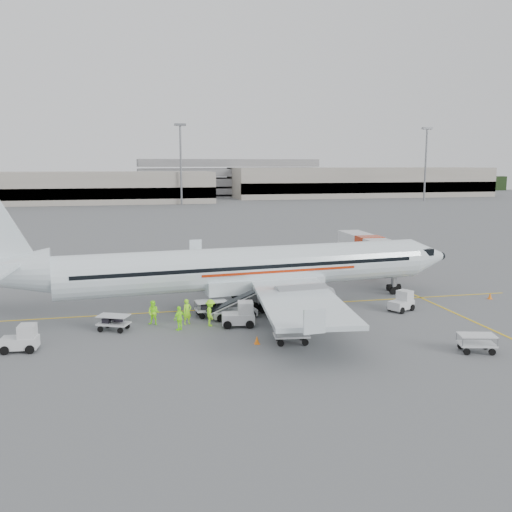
% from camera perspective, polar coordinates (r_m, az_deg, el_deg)
% --- Properties ---
extents(ground, '(360.00, 360.00, 0.00)m').
position_cam_1_polar(ground, '(45.91, 0.56, -5.08)').
color(ground, '#56595B').
extents(stripe_lead, '(44.00, 0.20, 0.01)m').
position_cam_1_polar(stripe_lead, '(45.91, 0.56, -5.07)').
color(stripe_lead, yellow).
rests_on(stripe_lead, ground).
extents(stripe_cross, '(0.20, 20.00, 0.01)m').
position_cam_1_polar(stripe_cross, '(44.32, 21.12, -6.23)').
color(stripe_cross, yellow).
rests_on(stripe_cross, ground).
extents(terminal_west, '(110.00, 22.00, 9.00)m').
position_cam_1_polar(terminal_west, '(175.92, -22.70, 6.28)').
color(terminal_west, gray).
rests_on(terminal_west, ground).
extents(terminal_east, '(90.00, 26.00, 10.00)m').
position_cam_1_polar(terminal_east, '(204.79, 10.33, 7.29)').
color(terminal_east, gray).
rests_on(terminal_east, ground).
extents(parking_garage, '(62.00, 24.00, 14.00)m').
position_cam_1_polar(parking_garage, '(206.36, -3.03, 8.00)').
color(parking_garage, slate).
rests_on(parking_garage, ground).
extents(treeline, '(300.00, 3.00, 6.00)m').
position_cam_1_polar(treeline, '(218.67, -10.22, 6.88)').
color(treeline, black).
rests_on(treeline, ground).
extents(mast_center, '(3.20, 1.20, 22.00)m').
position_cam_1_polar(mast_center, '(162.00, -7.52, 9.02)').
color(mast_center, slate).
rests_on(mast_center, ground).
extents(mast_east, '(3.20, 1.20, 22.00)m').
position_cam_1_polar(mast_east, '(184.85, 16.59, 8.73)').
color(mast_east, slate).
rests_on(mast_east, ground).
extents(aircraft, '(41.99, 34.35, 10.82)m').
position_cam_1_polar(aircraft, '(45.00, -0.70, 1.65)').
color(aircraft, white).
rests_on(aircraft, ground).
extents(jet_bridge, '(3.39, 16.15, 4.22)m').
position_cam_1_polar(jet_bridge, '(57.89, 11.24, -0.13)').
color(jet_bridge, silver).
rests_on(jet_bridge, ground).
extents(belt_loader, '(4.63, 2.23, 2.41)m').
position_cam_1_polar(belt_loader, '(42.29, -2.25, -4.64)').
color(belt_loader, silver).
rests_on(belt_loader, ground).
extents(tug_fore, '(2.31, 1.97, 1.55)m').
position_cam_1_polar(tug_fore, '(45.83, 14.32, -4.39)').
color(tug_fore, silver).
rests_on(tug_fore, ground).
extents(tug_mid, '(2.44, 1.62, 1.76)m').
position_cam_1_polar(tug_mid, '(40.28, -1.80, -5.83)').
color(tug_mid, silver).
rests_on(tug_mid, ground).
extents(tug_aft, '(2.24, 1.41, 1.66)m').
position_cam_1_polar(tug_aft, '(37.93, -22.59, -7.59)').
color(tug_aft, silver).
rests_on(tug_aft, ground).
extents(cart_loaded_a, '(2.42, 1.57, 1.21)m').
position_cam_1_polar(cart_loaded_a, '(43.05, -4.52, -5.24)').
color(cart_loaded_a, silver).
rests_on(cart_loaded_a, ground).
extents(cart_loaded_b, '(2.42, 1.99, 1.09)m').
position_cam_1_polar(cart_loaded_b, '(40.53, -14.05, -6.50)').
color(cart_loaded_b, silver).
rests_on(cart_loaded_b, ground).
extents(cart_empty_a, '(2.39, 1.59, 1.17)m').
position_cam_1_polar(cart_empty_a, '(36.71, 3.57, -7.82)').
color(cart_empty_a, silver).
rests_on(cart_empty_a, ground).
extents(cart_empty_b, '(2.41, 1.78, 1.13)m').
position_cam_1_polar(cart_empty_b, '(37.45, 21.19, -8.14)').
color(cart_empty_b, silver).
rests_on(cart_empty_b, ground).
extents(cone_nose, '(0.35, 0.35, 0.57)m').
position_cam_1_polar(cone_nose, '(52.28, 22.36, -3.69)').
color(cone_nose, orange).
rests_on(cone_nose, ground).
extents(cone_port, '(0.44, 0.44, 0.71)m').
position_cam_1_polar(cone_port, '(56.73, -0.68, -1.94)').
color(cone_port, orange).
rests_on(cone_port, ground).
extents(cone_stbd, '(0.34, 0.34, 0.56)m').
position_cam_1_polar(cone_stbd, '(36.59, 0.09, -8.37)').
color(cone_stbd, orange).
rests_on(cone_stbd, ground).
extents(crew_a, '(0.79, 0.68, 1.83)m').
position_cam_1_polar(crew_a, '(41.05, -6.90, -5.55)').
color(crew_a, '#8CEC1B').
rests_on(crew_a, ground).
extents(crew_b, '(1.06, 0.97, 1.75)m').
position_cam_1_polar(crew_b, '(41.27, -10.21, -5.61)').
color(crew_b, '#8CEC1B').
rests_on(crew_b, ground).
extents(crew_c, '(0.73, 1.25, 1.90)m').
position_cam_1_polar(crew_c, '(40.46, -4.58, -5.68)').
color(crew_c, '#8CEC1B').
rests_on(crew_c, ground).
extents(crew_d, '(1.03, 0.95, 1.69)m').
position_cam_1_polar(crew_d, '(39.70, -7.66, -6.18)').
color(crew_d, '#8CEC1B').
rests_on(crew_d, ground).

